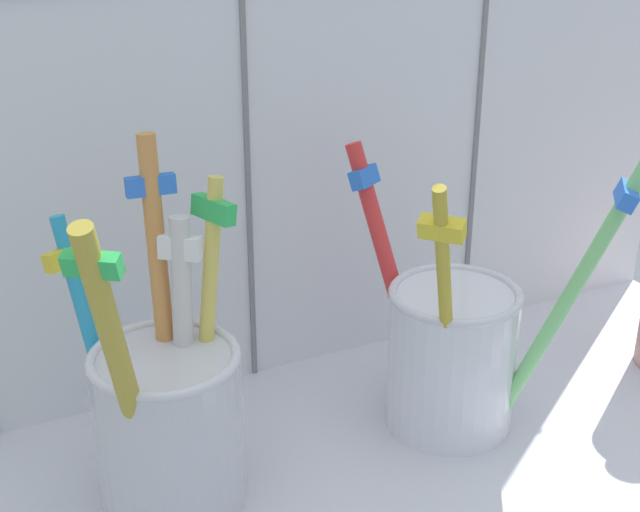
{
  "coord_description": "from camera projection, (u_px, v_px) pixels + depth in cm",
  "views": [
    {
      "loc": [
        -17.83,
        -36.39,
        32.9
      ],
      "look_at": [
        0.0,
        1.08,
        14.25
      ],
      "focal_mm": 50.95,
      "sensor_mm": 36.0,
      "label": 1
    }
  ],
  "objects": [
    {
      "name": "toothbrush_cup_left",
      "position": [
        167.0,
        415.0,
        0.45
      ],
      "size": [
        8.99,
        10.85,
        18.9
      ],
      "color": "silver",
      "rests_on": "counter_slab"
    },
    {
      "name": "tile_wall_back",
      "position": [
        237.0,
        51.0,
        0.51
      ],
      "size": [
        64.0,
        2.2,
        45.0
      ],
      "color": "white",
      "rests_on": "ground"
    },
    {
      "name": "toothbrush_cup_right",
      "position": [
        452.0,
        350.0,
        0.52
      ],
      "size": [
        12.23,
        13.87,
        18.06
      ],
      "color": "white",
      "rests_on": "counter_slab"
    },
    {
      "name": "counter_slab",
      "position": [
        328.0,
        482.0,
        0.5
      ],
      "size": [
        64.0,
        22.0,
        2.0
      ],
      "primitive_type": "cube",
      "color": "silver",
      "rests_on": "ground"
    }
  ]
}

